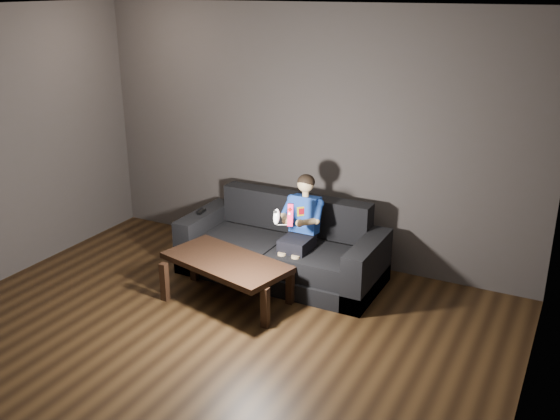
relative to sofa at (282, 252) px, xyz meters
The scene contains 10 objects.
floor 1.89m from the sofa, 90.43° to the right, with size 5.00×5.00×0.00m, color black.
back_wall 1.26m from the sofa, 91.26° to the left, with size 5.00×0.04×2.70m, color #3B3633.
right_wall 3.29m from the sofa, 36.91° to the right, with size 0.04×5.00×2.70m, color #3B3633.
ceiling 3.07m from the sofa, 90.43° to the right, with size 5.00×5.00×0.02m, color silver.
sofa is the anchor object (origin of this frame).
child 0.47m from the sofa, 13.79° to the right, with size 0.41×0.51×1.02m.
wii_remote_red 0.82m from the sofa, 55.20° to the right, with size 0.07×0.09×0.21m.
nunchuk_white 0.74m from the sofa, 69.58° to the right, with size 0.08×0.10×0.16m.
wii_remote_black 0.99m from the sofa, behind, with size 0.06×0.15×0.03m.
coffee_table 0.79m from the sofa, 105.55° to the right, with size 1.31×0.86×0.44m.
Camera 1 is at (2.69, -3.37, 2.87)m, focal length 40.00 mm.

